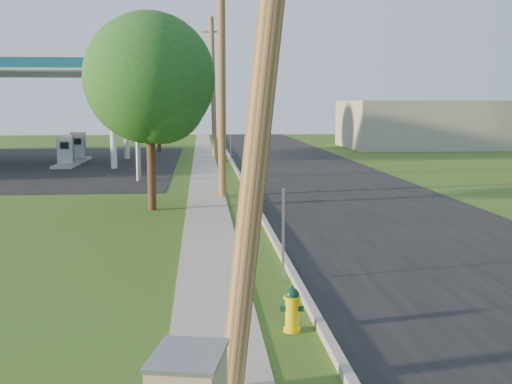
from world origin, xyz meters
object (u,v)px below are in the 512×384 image
(utility_pole_near, at_px, (270,15))
(hydrant_mid, at_px, (246,195))
(fuel_pump_ne, at_px, (66,155))
(tree_lot, at_px, (159,95))
(tree_verge, at_px, (152,83))
(hydrant_near, at_px, (292,309))
(price_pylon, at_px, (136,68))
(utility_pole_far, at_px, (213,88))
(fuel_pump_se, at_px, (78,150))
(utility_pole_mid, at_px, (222,73))
(hydrant_far, at_px, (225,161))

(utility_pole_near, relative_size, hydrant_mid, 12.03)
(fuel_pump_ne, bearing_deg, tree_lot, 67.41)
(utility_pole_near, distance_m, hydrant_mid, 16.30)
(tree_verge, bearing_deg, hydrant_near, -76.00)
(price_pylon, relative_size, tree_lot, 1.00)
(utility_pole_far, relative_size, hydrant_near, 12.22)
(hydrant_near, bearing_deg, fuel_pump_ne, 108.29)
(fuel_pump_se, xyz_separation_m, tree_verge, (6.39, -20.25, 3.73))
(utility_pole_mid, bearing_deg, price_pylon, 125.34)
(tree_lot, relative_size, hydrant_mid, 8.69)
(tree_verge, bearing_deg, utility_pole_mid, 52.32)
(tree_verge, relative_size, hydrant_mid, 8.76)
(tree_verge, bearing_deg, hydrant_mid, 15.60)
(utility_pole_near, xyz_separation_m, hydrant_near, (0.62, 2.21, -4.42))
(utility_pole_near, distance_m, tree_verge, 14.97)
(hydrant_mid, bearing_deg, hydrant_far, 91.09)
(utility_pole_far, xyz_separation_m, hydrant_near, (0.62, -33.79, -4.42))
(hydrant_near, distance_m, hydrant_far, 27.67)
(price_pylon, xyz_separation_m, hydrant_far, (4.42, 6.38, -5.05))
(utility_pole_mid, height_order, fuel_pump_ne, utility_pole_mid)
(utility_pole_near, height_order, fuel_pump_se, utility_pole_near)
(fuel_pump_ne, relative_size, hydrant_near, 4.12)
(fuel_pump_ne, height_order, price_pylon, price_pylon)
(fuel_pump_se, bearing_deg, hydrant_near, -73.82)
(fuel_pump_se, bearing_deg, fuel_pump_ne, -90.00)
(tree_verge, bearing_deg, price_pylon, 99.03)
(price_pylon, bearing_deg, utility_pole_near, -80.58)
(fuel_pump_ne, relative_size, hydrant_far, 4.10)
(utility_pole_near, xyz_separation_m, hydrant_mid, (0.79, 15.67, -4.42))
(fuel_pump_se, xyz_separation_m, hydrant_near, (9.52, -32.79, -0.34))
(utility_pole_mid, relative_size, fuel_pump_se, 3.06)
(fuel_pump_ne, xyz_separation_m, hydrant_near, (9.52, -28.79, -0.34))
(utility_pole_mid, bearing_deg, fuel_pump_ne, 124.40)
(price_pylon, distance_m, hydrant_mid, 10.43)
(utility_pole_far, distance_m, hydrant_mid, 20.82)
(utility_pole_near, bearing_deg, tree_verge, 99.66)
(utility_pole_mid, xyz_separation_m, hydrant_mid, (0.79, -2.33, -4.57))
(fuel_pump_ne, bearing_deg, hydrant_near, -71.71)
(utility_pole_mid, relative_size, utility_pole_far, 1.03)
(utility_pole_near, xyz_separation_m, tree_verge, (-2.51, 14.75, -0.36))
(fuel_pump_se, bearing_deg, hydrant_far, -28.51)
(hydrant_mid, bearing_deg, hydrant_near, -90.74)
(hydrant_far, bearing_deg, utility_pole_far, 94.87)
(fuel_pump_se, bearing_deg, tree_lot, 57.71)
(fuel_pump_se, bearing_deg, utility_pole_near, -75.73)
(utility_pole_mid, distance_m, fuel_pump_se, 19.65)
(fuel_pump_ne, xyz_separation_m, fuel_pump_se, (0.00, 4.00, 0.00))
(utility_pole_near, distance_m, fuel_pump_ne, 32.51)
(utility_pole_far, xyz_separation_m, hydrant_mid, (0.79, -20.33, -4.42))
(hydrant_mid, bearing_deg, utility_pole_near, -92.89)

